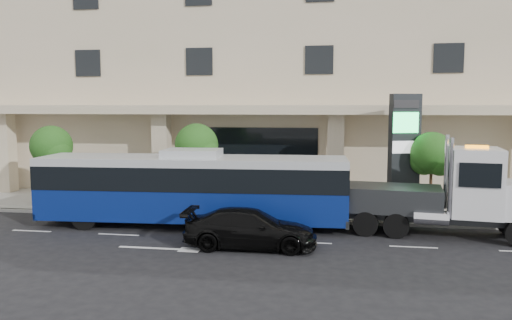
{
  "coord_description": "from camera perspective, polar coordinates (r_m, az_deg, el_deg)",
  "views": [
    {
      "loc": [
        4.92,
        -20.9,
        5.4
      ],
      "look_at": [
        1.32,
        2.0,
        2.89
      ],
      "focal_mm": 35.0,
      "sensor_mm": 36.0,
      "label": 1
    }
  ],
  "objects": [
    {
      "name": "signage_pylon",
      "position": [
        25.06,
        16.56,
        0.7
      ],
      "size": [
        1.54,
        0.96,
        5.83
      ],
      "rotation": [
        0.0,
        0.0,
        0.32
      ],
      "color": "black",
      "rests_on": "sidewalk"
    },
    {
      "name": "tree_mid",
      "position": [
        25.53,
        -6.76,
        1.34
      ],
      "size": [
        2.28,
        2.2,
        4.38
      ],
      "color": "#422B19",
      "rests_on": "sidewalk"
    },
    {
      "name": "curb",
      "position": [
        24.02,
        -3.12,
        -6.63
      ],
      "size": [
        120.0,
        0.3,
        0.15
      ],
      "primitive_type": "cube",
      "color": "gray",
      "rests_on": "ground"
    },
    {
      "name": "tree_right",
      "position": [
        25.03,
        19.5,
        0.41
      ],
      "size": [
        2.1,
        2.0,
        4.04
      ],
      "color": "#422B19",
      "rests_on": "sidewalk"
    },
    {
      "name": "tree_left",
      "position": [
        28.76,
        -22.29,
        1.16
      ],
      "size": [
        2.27,
        2.2,
        4.22
      ],
      "color": "#422B19",
      "rests_on": "sidewalk"
    },
    {
      "name": "sidewalk",
      "position": [
        26.9,
        -1.78,
        -5.23
      ],
      "size": [
        120.0,
        6.0,
        0.15
      ],
      "primitive_type": "cube",
      "color": "gray",
      "rests_on": "ground"
    },
    {
      "name": "city_bus",
      "position": [
        22.62,
        -7.27,
        -3.09
      ],
      "size": [
        13.85,
        3.59,
        3.48
      ],
      "rotation": [
        0.0,
        0.0,
        0.05
      ],
      "color": "black",
      "rests_on": "ground"
    },
    {
      "name": "tow_truck",
      "position": [
        22.21,
        21.62,
        -3.79
      ],
      "size": [
        9.24,
        3.25,
        4.18
      ],
      "rotation": [
        0.0,
        0.0,
        -0.13
      ],
      "color": "#2D3033",
      "rests_on": "ground"
    },
    {
      "name": "ground",
      "position": [
        22.14,
        -4.21,
        -7.94
      ],
      "size": [
        120.0,
        120.0,
        0.0
      ],
      "primitive_type": "plane",
      "color": "black",
      "rests_on": "ground"
    },
    {
      "name": "convention_center",
      "position": [
        36.94,
        1.26,
        13.3
      ],
      "size": [
        60.0,
        17.6,
        20.0
      ],
      "color": "#C4B593",
      "rests_on": "ground"
    },
    {
      "name": "black_sedan",
      "position": [
        19.25,
        -0.66,
        -7.82
      ],
      "size": [
        5.14,
        2.19,
        1.48
      ],
      "primitive_type": "imported",
      "rotation": [
        0.0,
        0.0,
        1.59
      ],
      "color": "black",
      "rests_on": "ground"
    }
  ]
}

